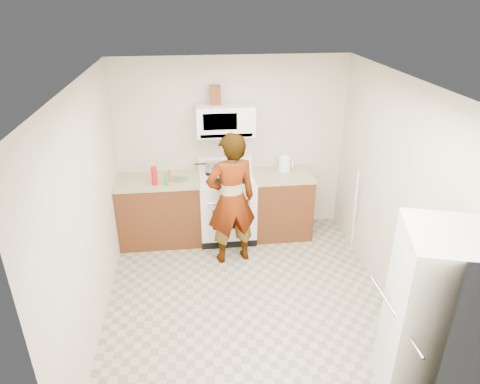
{
  "coord_description": "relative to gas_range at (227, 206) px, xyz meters",
  "views": [
    {
      "loc": [
        -0.54,
        -3.87,
        3.26
      ],
      "look_at": [
        -0.03,
        0.55,
        1.14
      ],
      "focal_mm": 32.0,
      "sensor_mm": 36.0,
      "label": 1
    }
  ],
  "objects": [
    {
      "name": "floor",
      "position": [
        0.1,
        -1.48,
        -0.49
      ],
      "size": [
        3.6,
        3.6,
        0.0
      ],
      "primitive_type": "plane",
      "color": "gray",
      "rests_on": "ground"
    },
    {
      "name": "back_wall",
      "position": [
        0.1,
        0.31,
        0.76
      ],
      "size": [
        3.2,
        0.02,
        2.5
      ],
      "primitive_type": "cube",
      "color": "beige",
      "rests_on": "floor"
    },
    {
      "name": "right_wall",
      "position": [
        1.69,
        -1.48,
        0.76
      ],
      "size": [
        0.02,
        3.6,
        2.5
      ],
      "primitive_type": "cube",
      "color": "beige",
      "rests_on": "floor"
    },
    {
      "name": "cabinet_left",
      "position": [
        -0.94,
        0.01,
        -0.04
      ],
      "size": [
        1.12,
        0.62,
        0.9
      ],
      "primitive_type": "cube",
      "color": "#592815",
      "rests_on": "floor"
    },
    {
      "name": "counter_left",
      "position": [
        -0.94,
        0.01,
        0.43
      ],
      "size": [
        1.14,
        0.64,
        0.03
      ],
      "primitive_type": "cube",
      "color": "tan",
      "rests_on": "cabinet_left"
    },
    {
      "name": "cabinet_right",
      "position": [
        0.78,
        0.01,
        -0.04
      ],
      "size": [
        0.8,
        0.62,
        0.9
      ],
      "primitive_type": "cube",
      "color": "#592815",
      "rests_on": "floor"
    },
    {
      "name": "counter_right",
      "position": [
        0.78,
        0.01,
        0.43
      ],
      "size": [
        0.82,
        0.64,
        0.03
      ],
      "primitive_type": "cube",
      "color": "tan",
      "rests_on": "cabinet_right"
    },
    {
      "name": "gas_range",
      "position": [
        0.0,
        0.0,
        0.0
      ],
      "size": [
        0.76,
        0.65,
        1.13
      ],
      "color": "white",
      "rests_on": "floor"
    },
    {
      "name": "microwave",
      "position": [
        0.0,
        0.13,
        1.21
      ],
      "size": [
        0.76,
        0.38,
        0.4
      ],
      "primitive_type": "cube",
      "color": "white",
      "rests_on": "back_wall"
    },
    {
      "name": "person",
      "position": [
        0.0,
        -0.59,
        0.39
      ],
      "size": [
        0.71,
        0.53,
        1.75
      ],
      "primitive_type": "imported",
      "rotation": [
        0.0,
        0.0,
        3.34
      ],
      "color": "tan",
      "rests_on": "floor"
    },
    {
      "name": "fridge",
      "position": [
        1.4,
        -2.96,
        0.36
      ],
      "size": [
        0.87,
        0.87,
        1.7
      ],
      "primitive_type": "cube",
      "rotation": [
        0.0,
        0.0,
        -0.29
      ],
      "color": "white",
      "rests_on": "floor"
    },
    {
      "name": "kettle",
      "position": [
        0.83,
        0.13,
        0.55
      ],
      "size": [
        0.22,
        0.22,
        0.2
      ],
      "primitive_type": "cylinder",
      "rotation": [
        0.0,
        0.0,
        -0.43
      ],
      "color": "white",
      "rests_on": "counter_right"
    },
    {
      "name": "jug",
      "position": [
        -0.12,
        0.17,
        1.53
      ],
      "size": [
        0.16,
        0.16,
        0.24
      ],
      "primitive_type": "cube",
      "rotation": [
        0.0,
        0.0,
        -0.12
      ],
      "color": "#5E2C16",
      "rests_on": "microwave"
    },
    {
      "name": "saucepan",
      "position": [
        -0.16,
        0.18,
        0.54
      ],
      "size": [
        0.27,
        0.27,
        0.14
      ],
      "primitive_type": "cylinder",
      "rotation": [
        0.0,
        0.0,
        0.06
      ],
      "color": "#AAA9AE",
      "rests_on": "gas_range"
    },
    {
      "name": "tray",
      "position": [
        0.08,
        -0.06,
        0.47
      ],
      "size": [
        0.26,
        0.17,
        0.05
      ],
      "primitive_type": "cube",
      "rotation": [
        0.0,
        0.0,
        -0.03
      ],
      "color": "white",
      "rests_on": "gas_range"
    },
    {
      "name": "bottle_spray",
      "position": [
        -0.96,
        -0.15,
        0.57
      ],
      "size": [
        0.09,
        0.09,
        0.25
      ],
      "primitive_type": "cylinder",
      "rotation": [
        0.0,
        0.0,
        -0.27
      ],
      "color": "red",
      "rests_on": "counter_left"
    },
    {
      "name": "bottle_hot_sauce",
      "position": [
        -0.77,
        -0.05,
        0.53
      ],
      "size": [
        0.06,
        0.06,
        0.15
      ],
      "primitive_type": "cylinder",
      "rotation": [
        0.0,
        0.0,
        0.16
      ],
      "color": "#D24917",
      "rests_on": "counter_left"
    },
    {
      "name": "bottle_green_cap",
      "position": [
        -0.8,
        -0.19,
        0.54
      ],
      "size": [
        0.07,
        0.07,
        0.17
      ],
      "primitive_type": "cylinder",
      "rotation": [
        0.0,
        0.0,
        0.44
      ],
      "color": "green",
      "rests_on": "counter_left"
    },
    {
      "name": "pot_lid",
      "position": [
        -0.65,
        -0.01,
        0.46
      ],
      "size": [
        0.26,
        0.26,
        0.01
      ],
      "primitive_type": "cylinder",
      "rotation": [
        0.0,
        0.0,
        -0.0
      ],
      "color": "silver",
      "rests_on": "counter_left"
    },
    {
      "name": "broom",
      "position": [
        1.65,
        -0.57,
        0.12
      ],
      "size": [
        0.16,
        0.23,
        1.2
      ],
      "primitive_type": "cylinder",
      "rotation": [
        0.14,
        -0.14,
        0.22
      ],
      "color": "white",
      "rests_on": "floor"
    }
  ]
}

